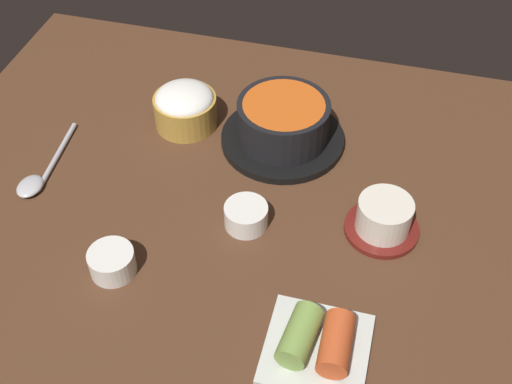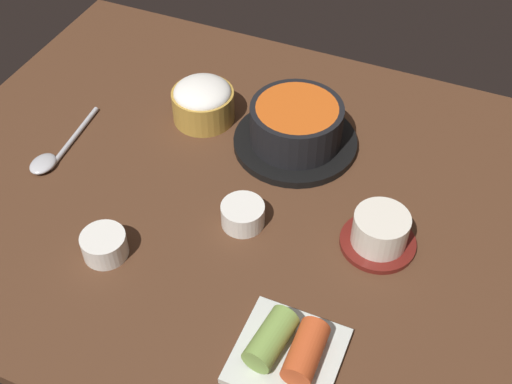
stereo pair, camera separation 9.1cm
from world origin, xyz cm
name	(u,v)px [view 1 (the left image)]	position (x,y,z in cm)	size (l,w,h in cm)	color
dining_table	(246,199)	(0.00, 0.00, 1.00)	(100.00, 76.00, 2.00)	#4C2D1C
stone_pot	(283,124)	(2.51, 12.48, 5.57)	(19.35, 19.35, 7.52)	black
rice_bowl	(185,106)	(-13.56, 12.81, 5.53)	(10.03, 10.03, 6.93)	#B78C38
tea_cup_with_saucer	(384,218)	(19.91, -1.93, 4.59)	(10.34, 10.34, 5.48)	maroon
banchan_cup_center	(246,215)	(1.51, -5.52, 3.80)	(6.09, 6.09, 3.36)	white
kimchi_plate	(317,344)	(14.86, -22.73, 3.82)	(12.24, 12.24, 4.66)	silver
side_bowl_near	(112,261)	(-13.15, -17.70, 3.86)	(6.06, 6.06, 3.47)	white
spoon	(39,176)	(-30.61, -4.88, 2.62)	(3.60, 17.23, 1.35)	#B7B7BC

